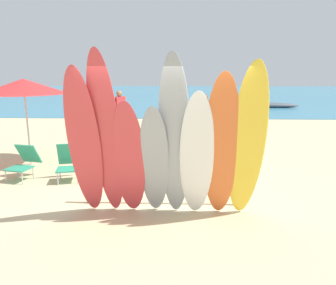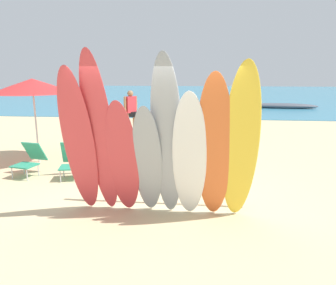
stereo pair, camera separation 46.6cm
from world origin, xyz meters
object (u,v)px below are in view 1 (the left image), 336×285
at_px(surfboard_grey_3, 154,162).
at_px(surfboard_yellow_7, 248,145).
at_px(surfboard_grey_4, 174,139).
at_px(surfboard_white_5, 197,157).
at_px(distant_boat, 264,105).
at_px(surfboard_red_1, 106,138).
at_px(beachgoer_near_rack, 183,115).
at_px(surfboard_orange_6, 221,149).
at_px(beach_chair_red, 69,161).
at_px(beachgoer_midbeach, 208,121).
at_px(beach_umbrella, 24,86).
at_px(beachgoer_strolling, 205,111).
at_px(beach_chair_blue, 24,161).
at_px(surfboard_rack, 166,181).
at_px(beachgoer_by_water, 120,109).
at_px(surfboard_red_2, 129,160).
at_px(surfboard_red_0, 84,145).

distance_m(surfboard_grey_3, surfboard_yellow_7, 1.53).
bearing_deg(surfboard_grey_4, surfboard_white_5, 5.14).
relative_size(surfboard_white_5, distant_boat, 0.47).
bearing_deg(surfboard_white_5, surfboard_red_1, -177.55).
bearing_deg(beachgoer_near_rack, surfboard_orange_6, -165.73).
xyz_separation_m(surfboard_grey_3, surfboard_orange_6, (1.08, -0.09, 0.25)).
distance_m(surfboard_orange_6, beach_chair_red, 3.82).
relative_size(beachgoer_midbeach, beach_chair_red, 1.78).
height_order(beach_chair_red, beach_umbrella, beach_umbrella).
xyz_separation_m(surfboard_orange_6, beachgoer_strolling, (0.38, 7.95, -0.34)).
xyz_separation_m(surfboard_red_1, beach_umbrella, (-2.78, 3.08, 0.68)).
bearing_deg(beach_chair_blue, surfboard_rack, -10.89).
xyz_separation_m(surfboard_rack, beachgoer_strolling, (1.29, 7.34, 0.42)).
xyz_separation_m(surfboard_grey_3, beachgoer_by_water, (-1.96, 7.44, 0.02)).
distance_m(surfboard_white_5, beachgoer_by_water, 7.96).
relative_size(beach_chair_red, beach_chair_blue, 1.01).
distance_m(beach_chair_blue, beach_umbrella, 2.01).
bearing_deg(surfboard_orange_6, surfboard_white_5, -179.60).
bearing_deg(beachgoer_strolling, beachgoer_near_rack, -61.72).
bearing_deg(beachgoer_strolling, surfboard_orange_6, -37.80).
distance_m(surfboard_rack, surfboard_red_1, 1.44).
distance_m(surfboard_red_2, surfboard_orange_6, 1.51).
xyz_separation_m(surfboard_yellow_7, distant_boat, (4.82, 17.37, -1.14)).
bearing_deg(surfboard_grey_4, beach_chair_blue, 155.71).
distance_m(surfboard_grey_3, beachgoer_near_rack, 6.04).
bearing_deg(beachgoer_near_rack, surfboard_white_5, -169.34).
distance_m(beach_chair_blue, distant_boat, 18.05).
xyz_separation_m(surfboard_white_5, beachgoer_near_rack, (-0.16, 6.07, -0.13)).
height_order(beachgoer_strolling, beach_chair_red, beachgoer_strolling).
height_order(surfboard_white_5, beachgoer_strolling, surfboard_white_5).
relative_size(surfboard_grey_3, surfboard_yellow_7, 0.75).
xyz_separation_m(beachgoer_midbeach, distant_boat, (4.96, 11.91, -0.69)).
bearing_deg(surfboard_grey_3, beachgoer_strolling, 79.67).
relative_size(surfboard_rack, surfboard_grey_3, 1.50).
xyz_separation_m(surfboard_grey_4, beachgoer_by_water, (-2.29, 7.51, -0.38)).
xyz_separation_m(surfboard_white_5, beachgoer_strolling, (0.77, 7.92, -0.20)).
bearing_deg(beachgoer_near_rack, surfboard_red_1, 177.20).
bearing_deg(beachgoer_midbeach, beachgoer_by_water, 139.98).
distance_m(beachgoer_midbeach, beach_chair_blue, 5.69).
distance_m(surfboard_red_0, surfboard_red_1, 0.38).
relative_size(surfboard_grey_3, beachgoer_strolling, 1.30).
distance_m(surfboard_orange_6, distant_boat, 18.14).
bearing_deg(beachgoer_strolling, surfboard_red_0, -52.98).
relative_size(surfboard_red_1, beach_umbrella, 1.27).
height_order(surfboard_orange_6, beachgoer_strolling, surfboard_orange_6).
bearing_deg(surfboard_red_1, surfboard_rack, 37.90).
height_order(beach_chair_red, beach_chair_blue, beach_chair_red).
bearing_deg(beach_umbrella, beachgoer_midbeach, 25.75).
bearing_deg(beach_umbrella, surfboard_white_5, -35.69).
bearing_deg(surfboard_rack, surfboard_yellow_7, -25.97).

